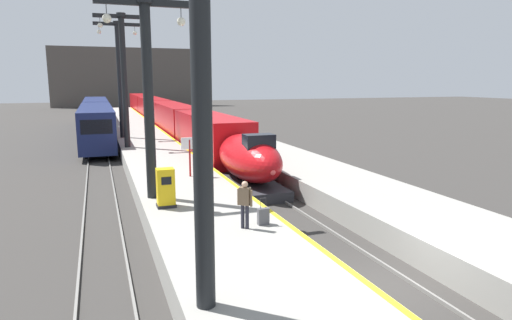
# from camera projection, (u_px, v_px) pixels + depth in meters

# --- Properties ---
(ground_plane) EXTENTS (260.00, 260.00, 0.00)m
(ground_plane) POSITION_uv_depth(u_px,v_px,m) (387.00, 285.00, 13.40)
(ground_plane) COLOR #33302D
(platform_left) EXTENTS (4.80, 110.00, 1.05)m
(platform_left) POSITION_uv_depth(u_px,v_px,m) (153.00, 153.00, 34.89)
(platform_left) COLOR gray
(platform_left) RESTS_ON ground
(platform_right) EXTENTS (4.80, 110.00, 1.05)m
(platform_right) POSITION_uv_depth(u_px,v_px,m) (249.00, 148.00, 37.58)
(platform_right) COLOR gray
(platform_right) RESTS_ON ground
(platform_left_safety_stripe) EXTENTS (0.20, 107.80, 0.01)m
(platform_left_safety_stripe) POSITION_uv_depth(u_px,v_px,m) (181.00, 145.00, 35.55)
(platform_left_safety_stripe) COLOR yellow
(platform_left_safety_stripe) RESTS_ON platform_left
(rail_main_left) EXTENTS (0.08, 110.00, 0.12)m
(rail_main_left) POSITION_uv_depth(u_px,v_px,m) (187.00, 151.00, 38.62)
(rail_main_left) COLOR slate
(rail_main_left) RESTS_ON ground
(rail_main_right) EXTENTS (0.08, 110.00, 0.12)m
(rail_main_right) POSITION_uv_depth(u_px,v_px,m) (204.00, 150.00, 39.11)
(rail_main_right) COLOR slate
(rail_main_right) RESTS_ON ground
(rail_secondary_left) EXTENTS (0.08, 110.00, 0.12)m
(rail_secondary_left) POSITION_uv_depth(u_px,v_px,m) (89.00, 157.00, 35.92)
(rail_secondary_left) COLOR slate
(rail_secondary_left) RESTS_ON ground
(rail_secondary_right) EXTENTS (0.08, 110.00, 0.12)m
(rail_secondary_right) POSITION_uv_depth(u_px,v_px,m) (108.00, 156.00, 36.42)
(rail_secondary_right) COLOR slate
(rail_secondary_right) RESTS_ON ground
(highspeed_train_main) EXTENTS (2.92, 75.94, 3.60)m
(highspeed_train_main) POSITION_uv_depth(u_px,v_px,m) (164.00, 114.00, 56.07)
(highspeed_train_main) COLOR #B20F14
(highspeed_train_main) RESTS_ON ground
(regional_train_adjacent) EXTENTS (2.85, 36.60, 3.80)m
(regional_train_adjacent) POSITION_uv_depth(u_px,v_px,m) (96.00, 117.00, 49.81)
(regional_train_adjacent) COLOR #141E4C
(regional_train_adjacent) RESTS_ON ground
(station_column_near) EXTENTS (4.00, 0.68, 10.34)m
(station_column_near) POSITION_uv_depth(u_px,v_px,m) (202.00, 23.00, 9.03)
(station_column_near) COLOR black
(station_column_near) RESTS_ON platform_left
(station_column_mid) EXTENTS (4.00, 0.68, 8.50)m
(station_column_mid) POSITION_uv_depth(u_px,v_px,m) (148.00, 79.00, 18.62)
(station_column_mid) COLOR black
(station_column_mid) RESTS_ON platform_left
(station_column_far) EXTENTS (4.00, 0.68, 10.04)m
(station_column_far) POSITION_uv_depth(u_px,v_px,m) (124.00, 69.00, 33.35)
(station_column_far) COLOR black
(station_column_far) RESTS_ON platform_left
(station_column_distant) EXTENTS (4.00, 0.68, 10.23)m
(station_column_distant) POSITION_uv_depth(u_px,v_px,m) (119.00, 70.00, 39.25)
(station_column_distant) COLOR black
(station_column_distant) RESTS_ON platform_left
(passenger_near_edge) EXTENTS (0.44, 0.42, 1.69)m
(passenger_near_edge) POSITION_uv_depth(u_px,v_px,m) (245.00, 201.00, 15.24)
(passenger_near_edge) COLOR #23232D
(passenger_near_edge) RESTS_ON platform_left
(rolling_suitcase) EXTENTS (0.40, 0.22, 0.98)m
(rolling_suitcase) POSITION_uv_depth(u_px,v_px,m) (263.00, 216.00, 15.78)
(rolling_suitcase) COLOR #4C4C51
(rolling_suitcase) RESTS_ON platform_left
(ticket_machine_yellow) EXTENTS (0.76, 0.62, 1.60)m
(ticket_machine_yellow) POSITION_uv_depth(u_px,v_px,m) (166.00, 189.00, 17.93)
(ticket_machine_yellow) COLOR yellow
(ticket_machine_yellow) RESTS_ON platform_left
(departure_info_board) EXTENTS (0.90, 0.10, 2.12)m
(departure_info_board) POSITION_uv_depth(u_px,v_px,m) (190.00, 149.00, 23.55)
(departure_info_board) COLOR maroon
(departure_info_board) RESTS_ON platform_left
(terminus_back_wall) EXTENTS (36.00, 2.00, 14.00)m
(terminus_back_wall) POSITION_uv_depth(u_px,v_px,m) (130.00, 77.00, 106.64)
(terminus_back_wall) COLOR #4C4742
(terminus_back_wall) RESTS_ON ground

